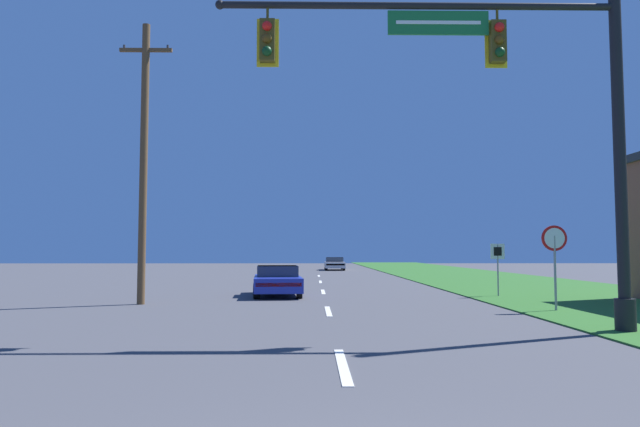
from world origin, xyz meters
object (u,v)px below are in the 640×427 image
at_px(car_ahead, 277,281).
at_px(signal_mast, 521,108).
at_px(stop_sign, 555,248).
at_px(route_sign_post, 498,258).
at_px(far_car, 334,264).
at_px(utility_pole_near, 144,158).

bearing_deg(car_ahead, signal_mast, -59.75).
xyz_separation_m(stop_sign, route_sign_post, (0.08, 5.47, -0.34)).
bearing_deg(route_sign_post, far_car, 99.35).
relative_size(signal_mast, route_sign_post, 4.57).
bearing_deg(route_sign_post, stop_sign, -90.88).
xyz_separation_m(far_car, utility_pole_near, (-7.85, -34.43, 4.36)).
relative_size(signal_mast, stop_sign, 3.71).
height_order(stop_sign, route_sign_post, stop_sign).
relative_size(car_ahead, far_car, 0.93).
distance_m(stop_sign, route_sign_post, 5.48).
bearing_deg(utility_pole_near, signal_mast, -33.14).
xyz_separation_m(car_ahead, stop_sign, (8.59, -6.10, 1.26)).
bearing_deg(far_car, signal_mast, -86.42).
xyz_separation_m(far_car, route_sign_post, (5.18, -31.45, 0.92)).
bearing_deg(stop_sign, far_car, 97.86).
xyz_separation_m(car_ahead, far_car, (3.49, 30.82, 0.00)).
relative_size(signal_mast, far_car, 1.98).
height_order(far_car, utility_pole_near, utility_pole_near).
bearing_deg(car_ahead, far_car, 83.54).
distance_m(signal_mast, utility_pole_near, 12.46).
height_order(car_ahead, route_sign_post, route_sign_post).
bearing_deg(utility_pole_near, stop_sign, -10.90).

